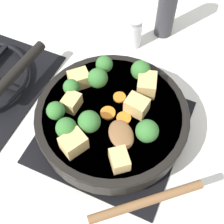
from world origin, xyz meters
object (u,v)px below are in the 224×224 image
pepper_mill (169,2)px  salt_shaker (135,34)px  skillet_pan (111,118)px  wooden_spoon (134,169)px

pepper_mill → salt_shaker: size_ratio=2.58×
skillet_pan → salt_shaker: (0.27, 0.05, -0.02)m
skillet_pan → pepper_mill: bearing=-0.6°
skillet_pan → pepper_mill: pepper_mill is taller
wooden_spoon → salt_shaker: 0.41m
skillet_pan → wooden_spoon: wooden_spoon is taller
pepper_mill → salt_shaker: bearing=144.0°
wooden_spoon → salt_shaker: (0.38, 0.15, -0.05)m
skillet_pan → salt_shaker: 0.28m
wooden_spoon → pepper_mill: bearing=10.9°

